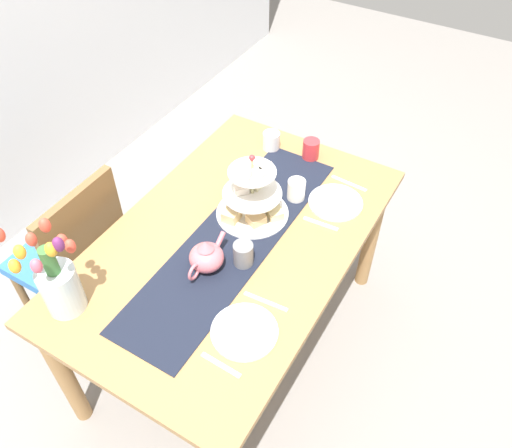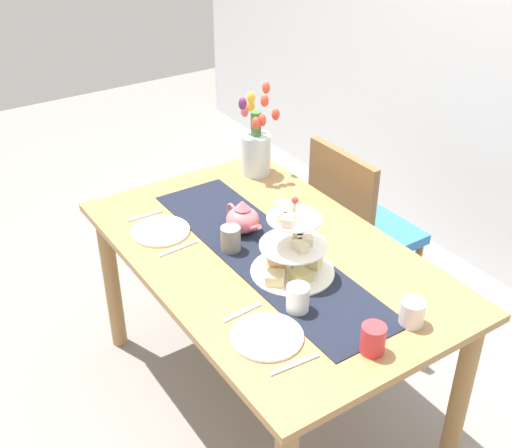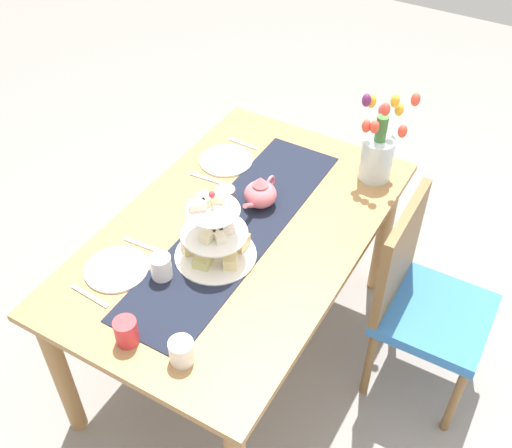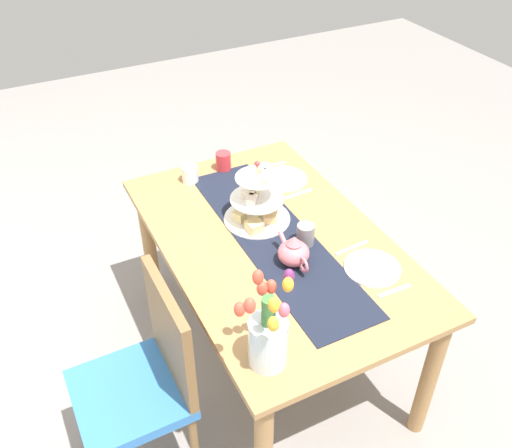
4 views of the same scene
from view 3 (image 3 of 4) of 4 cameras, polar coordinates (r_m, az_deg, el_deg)
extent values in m
plane|color=gray|center=(2.96, -1.36, -11.17)|extent=(8.00, 8.00, 0.00)
cube|color=#A37747|center=(2.40, -1.65, -0.85)|extent=(1.48, 0.92, 0.03)
cylinder|color=#A37747|center=(3.23, -1.27, 3.87)|extent=(0.07, 0.07, 0.72)
cylinder|color=#A37747|center=(2.55, -17.33, -12.98)|extent=(0.07, 0.07, 0.72)
cylinder|color=#A37747|center=(3.00, 11.58, -0.89)|extent=(0.07, 0.07, 0.72)
cylinder|color=brown|center=(2.68, 17.64, -15.10)|extent=(0.04, 0.04, 0.41)
cylinder|color=brown|center=(2.90, 19.63, -9.61)|extent=(0.04, 0.04, 0.41)
cylinder|color=brown|center=(2.70, 10.27, -12.35)|extent=(0.04, 0.04, 0.41)
cylinder|color=brown|center=(2.92, 12.91, -7.15)|extent=(0.04, 0.04, 0.41)
cube|color=#3370B7|center=(2.61, 16.05, -7.97)|extent=(0.42, 0.42, 0.05)
cube|color=brown|center=(2.45, 12.98, -2.70)|extent=(0.42, 0.04, 0.45)
cube|color=black|center=(2.39, -1.86, -0.48)|extent=(1.21, 0.31, 0.00)
cylinder|color=beige|center=(2.20, -3.86, -0.33)|extent=(0.01, 0.01, 0.28)
cylinder|color=white|center=(2.29, -3.70, -2.82)|extent=(0.30, 0.30, 0.01)
cylinder|color=white|center=(2.21, -3.83, -0.84)|extent=(0.24, 0.24, 0.01)
cylinder|color=white|center=(2.14, -3.96, 1.29)|extent=(0.19, 0.19, 0.01)
cube|color=#D4CE7F|center=(2.24, -4.89, -3.32)|extent=(0.07, 0.07, 0.04)
cube|color=beige|center=(2.23, -2.35, -3.42)|extent=(0.07, 0.07, 0.05)
cube|color=#E7C787|center=(2.30, -1.58, -1.60)|extent=(0.07, 0.07, 0.05)
cube|color=#E7BC7F|center=(2.32, -4.06, -1.42)|extent=(0.09, 0.08, 0.04)
cube|color=beige|center=(2.30, -6.01, -1.98)|extent=(0.09, 0.09, 0.04)
cube|color=beige|center=(2.18, -4.46, -1.13)|extent=(0.06, 0.04, 0.03)
cube|color=#F2E7CB|center=(2.18, -3.35, -1.09)|extent=(0.06, 0.07, 0.03)
cube|color=silver|center=(2.20, -2.73, -0.45)|extent=(0.07, 0.06, 0.03)
cube|color=#ECE6C4|center=(2.16, -3.31, 2.57)|extent=(0.07, 0.05, 0.03)
cube|color=#EBE9CA|center=(2.16, -4.68, 2.31)|extent=(0.05, 0.06, 0.03)
cube|color=beige|center=(2.13, -5.36, 1.70)|extent=(0.06, 0.07, 0.03)
sphere|color=red|center=(2.09, -4.05, 2.70)|extent=(0.02, 0.02, 0.02)
ellipsoid|color=#D66B75|center=(2.46, 0.40, 2.71)|extent=(0.13, 0.13, 0.10)
cone|color=#D66B75|center=(2.42, 0.41, 3.94)|extent=(0.06, 0.06, 0.04)
cylinder|color=#D66B75|center=(2.40, -0.66, 1.69)|extent=(0.07, 0.02, 0.06)
torus|color=#D66B75|center=(2.52, 1.30, 3.73)|extent=(0.07, 0.01, 0.07)
cylinder|color=silver|center=(2.63, 10.93, 5.88)|extent=(0.13, 0.13, 0.19)
cylinder|color=#3D7538|center=(2.55, 11.36, 8.44)|extent=(0.05, 0.05, 0.12)
ellipsoid|color=#EF4C38|center=(2.47, 10.76, 8.68)|extent=(0.04, 0.04, 0.06)
ellipsoid|color=#EF4C38|center=(2.44, 11.73, 10.20)|extent=(0.04, 0.04, 0.06)
ellipsoid|color=#EF4C38|center=(2.49, 13.23, 8.25)|extent=(0.04, 0.04, 0.06)
ellipsoid|color=#EF4C38|center=(2.51, 14.36, 10.94)|extent=(0.04, 0.04, 0.06)
ellipsoid|color=yellow|center=(2.58, 12.94, 10.13)|extent=(0.04, 0.04, 0.06)
ellipsoid|color=yellow|center=(2.54, 12.58, 10.90)|extent=(0.04, 0.04, 0.06)
ellipsoid|color=#E5607A|center=(2.57, 11.50, 10.14)|extent=(0.04, 0.04, 0.06)
ellipsoid|color=yellow|center=(2.51, 10.51, 10.96)|extent=(0.04, 0.04, 0.06)
ellipsoid|color=#6B2860|center=(2.50, 10.05, 11.06)|extent=(0.04, 0.04, 0.06)
ellipsoid|color=#EF4C38|center=(2.49, 10.04, 8.79)|extent=(0.04, 0.04, 0.06)
cylinder|color=white|center=(1.98, -6.80, -11.45)|extent=(0.08, 0.08, 0.08)
cylinder|color=white|center=(2.72, -2.75, 5.82)|extent=(0.23, 0.23, 0.01)
cube|color=silver|center=(2.82, -1.18, 7.33)|extent=(0.02, 0.15, 0.01)
cube|color=silver|center=(2.63, -4.42, 4.12)|extent=(0.03, 0.17, 0.01)
cylinder|color=white|center=(2.30, -12.60, -4.03)|extent=(0.23, 0.23, 0.01)
cube|color=silver|center=(2.37, -10.40, -1.87)|extent=(0.02, 0.15, 0.01)
cube|color=silver|center=(2.23, -14.94, -6.39)|extent=(0.03, 0.17, 0.01)
cylinder|color=slate|center=(2.45, -2.76, 2.35)|extent=(0.08, 0.08, 0.09)
cylinder|color=white|center=(2.21, -8.65, -3.90)|extent=(0.08, 0.08, 0.09)
cylinder|color=red|center=(2.05, -11.75, -9.59)|extent=(0.08, 0.08, 0.09)
camera|label=1|loc=(3.15, -4.29, 40.46)|focal=36.50mm
camera|label=2|loc=(2.10, -66.39, 10.40)|focal=45.73mm
camera|label=4|loc=(3.12, 36.93, 34.52)|focal=39.43mm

